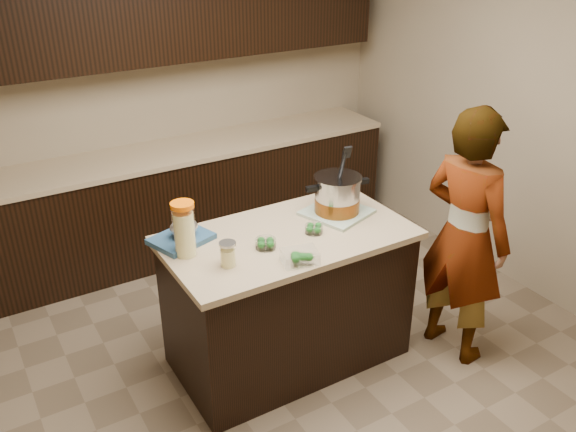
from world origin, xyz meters
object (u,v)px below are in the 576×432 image
island (288,298)px  lemonade_pitcher (184,231)px  stock_pot (337,197)px  person (465,237)px

island → lemonade_pitcher: size_ratio=4.69×
island → stock_pot: stock_pot is taller
stock_pot → lemonade_pitcher: bearing=-169.6°
stock_pot → person: bearing=-32.0°
stock_pot → lemonade_pitcher: stock_pot is taller
island → person: (0.98, -0.46, 0.37)m
person → lemonade_pitcher: bearing=62.8°
lemonade_pitcher → person: person is taller
island → person: 1.14m
stock_pot → island: bearing=-158.2°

